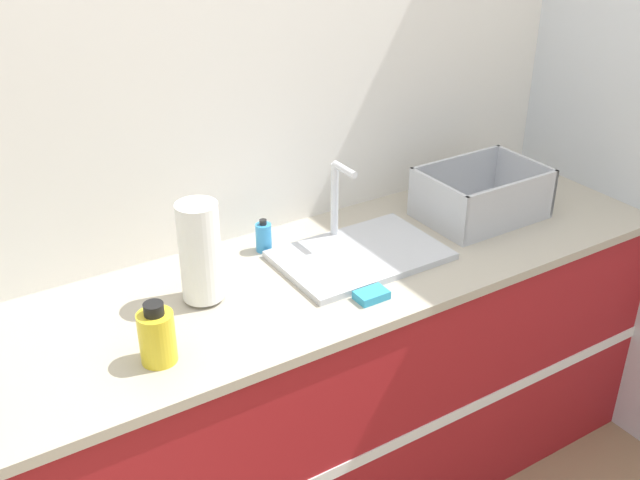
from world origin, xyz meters
The scene contains 9 objects.
wall_back centered at (0.00, 0.66, 1.30)m, with size 4.95×0.06×2.60m.
wall_right centered at (1.30, 0.32, 1.30)m, with size 0.06×2.63×2.60m.
counter_cabinet centered at (0.00, 0.32, 0.44)m, with size 2.57×0.66×0.89m.
sink centered at (0.27, 0.32, 0.90)m, with size 0.49×0.33×0.27m.
paper_towel_roll centered at (-0.23, 0.35, 1.03)m, with size 0.11×0.11×0.29m.
dish_rack centered at (0.77, 0.34, 0.95)m, with size 0.40×0.28×0.17m.
bottle_yellow centered at (-0.43, 0.16, 0.96)m, with size 0.09×0.09×0.16m.
soap_dispenser centered at (0.05, 0.51, 0.93)m, with size 0.05×0.05×0.10m.
sponge centered at (0.16, 0.11, 0.90)m, with size 0.09×0.06×0.02m.
Camera 1 is at (-0.89, -1.29, 2.00)m, focal length 42.00 mm.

